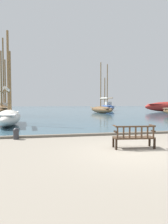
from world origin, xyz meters
name	(u,v)px	position (x,y,z in m)	size (l,w,h in m)	color
ground_plane	(133,152)	(0.00, 0.00, 0.00)	(160.00, 160.00, 0.00)	gray
harbor_water	(57,109)	(0.00, 44.00, 0.04)	(100.00, 80.00, 0.08)	#385666
quay_edge_kerb	(103,134)	(0.00, 3.85, 0.06)	(40.00, 0.30, 0.12)	#675F54
park_bench	(134,136)	(0.29, 0.57, 0.47)	(1.64, 0.67, 0.92)	black
sailboat_centre_channel	(4,109)	(-8.47, 21.29, 0.99)	(2.52, 7.80, 10.25)	brown
sailboat_nearest_port	(107,107)	(10.25, 34.70, 0.91)	(2.15, 7.35, 9.98)	navy
sailboat_outer_port	(9,116)	(-5.89, 9.37, 0.79)	(2.19, 6.56, 7.21)	silver
sailboat_distant_harbor	(101,109)	(6.09, 25.21, 0.72)	(2.90, 7.89, 8.37)	brown
mooring_bollard	(16,133)	(-4.57, 3.49, 0.31)	(0.31, 0.31, 0.57)	#2D2D33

